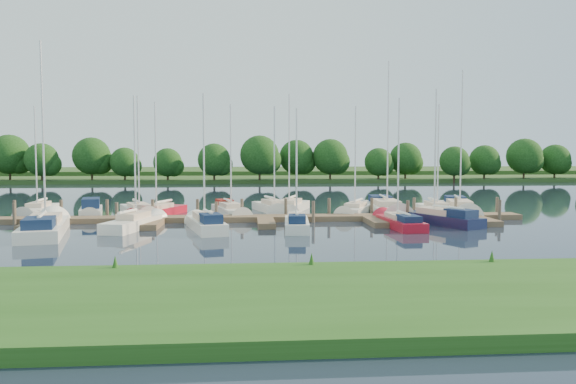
{
  "coord_description": "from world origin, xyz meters",
  "views": [
    {
      "loc": [
        -1.54,
        -34.69,
        5.19
      ],
      "look_at": [
        1.81,
        8.0,
        2.2
      ],
      "focal_mm": 35.0,
      "sensor_mm": 36.0,
      "label": 1
    }
  ],
  "objects": [
    {
      "name": "sailboat_s_5",
      "position": [
        12.59,
        5.0,
        0.33
      ],
      "size": [
        4.69,
        7.76,
        10.26
      ],
      "rotation": [
        0.0,
        0.0,
        0.44
      ],
      "color": "#101837",
      "rests_on": "ground"
    },
    {
      "name": "sailboat_n_9",
      "position": [
        14.45,
        10.8,
        0.28
      ],
      "size": [
        2.09,
        7.46,
        9.61
      ],
      "rotation": [
        0.0,
        0.0,
        3.09
      ],
      "color": "white",
      "rests_on": "ground"
    },
    {
      "name": "sailboat_n_0",
      "position": [
        -18.88,
        13.89,
        0.27
      ],
      "size": [
        2.03,
        7.39,
        9.45
      ],
      "rotation": [
        0.0,
        0.0,
        3.19
      ],
      "color": "white",
      "rests_on": "ground"
    },
    {
      "name": "treeline",
      "position": [
        0.69,
        62.2,
        3.99
      ],
      "size": [
        147.04,
        9.65,
        8.18
      ],
      "color": "#38281C",
      "rests_on": "ground"
    },
    {
      "name": "distant_hill",
      "position": [
        0.0,
        100.0,
        0.7
      ],
      "size": [
        220.0,
        40.0,
        1.4
      ],
      "primitive_type": "cube",
      "color": "#375525",
      "rests_on": "ground"
    },
    {
      "name": "sailboat_n_2",
      "position": [
        -10.35,
        12.86,
        0.27
      ],
      "size": [
        4.22,
        8.05,
        10.21
      ],
      "rotation": [
        0.0,
        0.0,
        3.5
      ],
      "color": "white",
      "rests_on": "ground"
    },
    {
      "name": "sailboat_s_0",
      "position": [
        -14.31,
        2.11,
        0.33
      ],
      "size": [
        4.22,
        10.2,
        12.78
      ],
      "rotation": [
        0.0,
        0.0,
        0.22
      ],
      "color": "white",
      "rests_on": "ground"
    },
    {
      "name": "far_shore",
      "position": [
        0.0,
        75.0,
        0.3
      ],
      "size": [
        180.0,
        30.0,
        0.6
      ],
      "primitive_type": "cube",
      "color": "#25461B",
      "rests_on": "ground"
    },
    {
      "name": "sailboat_s_4",
      "position": [
        9.3,
        3.67,
        0.3
      ],
      "size": [
        2.06,
        7.4,
        9.35
      ],
      "rotation": [
        0.0,
        0.0,
        0.05
      ],
      "color": "#B31023",
      "rests_on": "ground"
    },
    {
      "name": "sailboat_n_10",
      "position": [
        16.98,
        12.22,
        0.32
      ],
      "size": [
        4.33,
        10.09,
        12.6
      ],
      "rotation": [
        0.0,
        0.0,
        2.9
      ],
      "color": "white",
      "rests_on": "ground"
    },
    {
      "name": "motorboat",
      "position": [
        -14.19,
        12.56,
        0.37
      ],
      "size": [
        2.79,
        6.02,
        1.81
      ],
      "rotation": [
        0.0,
        0.0,
        3.37
      ],
      "color": "white",
      "rests_on": "ground"
    },
    {
      "name": "ground",
      "position": [
        0.0,
        0.0,
        0.0
      ],
      "size": [
        260.0,
        260.0,
        0.0
      ],
      "primitive_type": "plane",
      "color": "black",
      "rests_on": "ground"
    },
    {
      "name": "mooring_pilings",
      "position": [
        0.0,
        8.43,
        0.6
      ],
      "size": [
        38.24,
        2.84,
        2.0
      ],
      "color": "#473D33",
      "rests_on": "ground"
    },
    {
      "name": "sailboat_n_5",
      "position": [
        1.02,
        14.22,
        0.28
      ],
      "size": [
        3.51,
        7.47,
        9.59
      ],
      "rotation": [
        0.0,
        0.0,
        3.43
      ],
      "color": "white",
      "rests_on": "ground"
    },
    {
      "name": "sailboat_n_6",
      "position": [
        2.47,
        14.42,
        0.27
      ],
      "size": [
        4.08,
        8.41,
        10.7
      ],
      "rotation": [
        0.0,
        0.0,
        2.83
      ],
      "color": "white",
      "rests_on": "ground"
    },
    {
      "name": "sailboat_s_1",
      "position": [
        -9.07,
        4.23,
        0.28
      ],
      "size": [
        3.27,
        7.37,
        9.5
      ],
      "rotation": [
        0.0,
        0.0,
        -0.26
      ],
      "color": "white",
      "rests_on": "ground"
    },
    {
      "name": "sailboat_n_4",
      "position": [
        -2.73,
        12.22,
        0.32
      ],
      "size": [
        3.35,
        7.51,
        9.55
      ],
      "rotation": [
        0.0,
        0.0,
        3.41
      ],
      "color": "white",
      "rests_on": "ground"
    },
    {
      "name": "near_bank",
      "position": [
        0.0,
        -16.0,
        0.25
      ],
      "size": [
        90.0,
        10.0,
        0.5
      ],
      "primitive_type": "cube",
      "color": "#214C15",
      "rests_on": "ground"
    },
    {
      "name": "sailboat_n_7",
      "position": [
        7.9,
        12.2,
        0.27
      ],
      "size": [
        4.34,
        7.26,
        9.46
      ],
      "rotation": [
        0.0,
        0.0,
        2.7
      ],
      "color": "white",
      "rests_on": "ground"
    },
    {
      "name": "sailboat_n_3",
      "position": [
        -8.63,
        11.91,
        0.27
      ],
      "size": [
        3.88,
        7.54,
        9.64
      ],
      "rotation": [
        0.0,
        0.0,
        2.79
      ],
      "color": "#B31023",
      "rests_on": "ground"
    },
    {
      "name": "sailboat_s_2",
      "position": [
        -4.13,
        2.97,
        0.34
      ],
      "size": [
        3.2,
        7.42,
        9.61
      ],
      "rotation": [
        0.0,
        0.0,
        0.24
      ],
      "color": "white",
      "rests_on": "ground"
    },
    {
      "name": "sailboat_n_8",
      "position": [
        10.59,
        12.39,
        0.33
      ],
      "size": [
        3.13,
        10.65,
        13.35
      ],
      "rotation": [
        0.0,
        0.0,
        3.07
      ],
      "color": "white",
      "rests_on": "ground"
    },
    {
      "name": "sailboat_s_3",
      "position": [
        1.98,
        2.83,
        0.33
      ],
      "size": [
        1.98,
        6.61,
        8.58
      ],
      "rotation": [
        0.0,
        0.0,
        -0.08
      ],
      "color": "white",
      "rests_on": "ground"
    },
    {
      "name": "dock",
      "position": [
        0.0,
        7.31,
        0.2
      ],
      "size": [
        40.0,
        6.0,
        0.4
      ],
      "color": "brown",
      "rests_on": "ground"
    }
  ]
}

